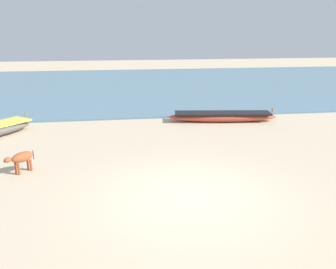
% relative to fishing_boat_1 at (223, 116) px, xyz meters
% --- Properties ---
extents(ground, '(80.00, 80.00, 0.00)m').
position_rel_fishing_boat_1_xyz_m(ground, '(-3.02, -7.27, -0.23)').
color(ground, beige).
extents(sea_water, '(60.00, 20.00, 0.08)m').
position_rel_fishing_boat_1_xyz_m(sea_water, '(-3.02, 10.95, -0.19)').
color(sea_water, slate).
rests_on(sea_water, ground).
extents(fishing_boat_1, '(4.87, 1.46, 0.61)m').
position_rel_fishing_boat_1_xyz_m(fishing_boat_1, '(0.00, 0.00, 0.00)').
color(fishing_boat_1, '#B74733').
rests_on(fishing_boat_1, ground).
extents(calf_near_rust, '(0.77, 0.79, 0.61)m').
position_rel_fishing_boat_1_xyz_m(calf_near_rust, '(-7.42, -4.96, 0.21)').
color(calf_near_rust, '#9E4C28').
rests_on(calf_near_rust, ground).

